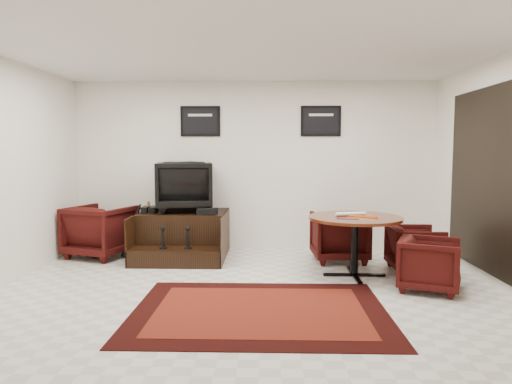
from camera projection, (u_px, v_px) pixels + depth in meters
ground at (248, 294)px, 5.28m from camera, size 6.00×6.00×0.00m
room_shell at (283, 140)px, 5.23m from camera, size 6.02×5.02×2.81m
area_rug at (260, 311)px, 4.72m from camera, size 2.62×1.97×0.01m
shine_podium at (183, 236)px, 7.18m from camera, size 1.36×1.40×0.70m
shine_chair at (184, 184)px, 7.25m from camera, size 0.98×0.93×0.88m
shoes_pair at (150, 210)px, 7.09m from camera, size 0.22×0.27×0.10m
polish_kit at (207, 211)px, 6.87m from camera, size 0.31×0.23×0.10m
umbrella_black at (132, 230)px, 7.04m from camera, size 0.33×0.12×0.88m
umbrella_hooked at (133, 230)px, 7.15m from camera, size 0.31×0.12×0.85m
armchair_side at (101, 228)px, 7.15m from camera, size 1.09×1.05×0.89m
meeting_table at (355, 224)px, 5.99m from camera, size 1.22×1.22×0.80m
table_chair_back at (339, 234)px, 6.89m from camera, size 0.83×0.78×0.81m
table_chair_window at (415, 246)px, 6.28m from camera, size 0.63×0.67×0.69m
table_chair_corner at (430, 262)px, 5.40m from camera, size 0.83×0.86×0.69m
paper_roll at (351, 214)px, 6.05m from camera, size 0.42×0.15×0.05m
table_clutter at (359, 217)px, 5.93m from camera, size 0.55×0.39×0.01m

